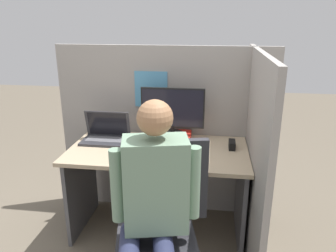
{
  "coord_description": "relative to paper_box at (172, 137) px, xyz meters",
  "views": [
    {
      "loc": [
        0.4,
        -1.95,
        1.7
      ],
      "look_at": [
        0.1,
        0.18,
        0.99
      ],
      "focal_mm": 35.0,
      "sensor_mm": 36.0,
      "label": 1
    }
  ],
  "objects": [
    {
      "name": "desk",
      "position": [
        -0.08,
        -0.21,
        -0.21
      ],
      "size": [
        1.37,
        0.72,
        0.74
      ],
      "color": "tan",
      "rests_on": "ground"
    },
    {
      "name": "monitor",
      "position": [
        0.0,
        0.0,
        0.23
      ],
      "size": [
        0.51,
        0.18,
        0.38
      ],
      "color": "black",
      "rests_on": "paper_box"
    },
    {
      "name": "cubicle_panel_right",
      "position": [
        0.63,
        -0.28,
        -0.02
      ],
      "size": [
        0.04,
        1.36,
        1.49
      ],
      "color": "gray",
      "rests_on": "ground"
    },
    {
      "name": "carrot_toy",
      "position": [
        0.22,
        -0.47,
        -0.0
      ],
      "size": [
        0.05,
        0.14,
        0.05
      ],
      "color": "orange",
      "rests_on": "desk"
    },
    {
      "name": "paper_box",
      "position": [
        0.0,
        0.0,
        0.0
      ],
      "size": [
        0.3,
        0.24,
        0.05
      ],
      "color": "red",
      "rests_on": "desk"
    },
    {
      "name": "stapler",
      "position": [
        0.48,
        -0.12,
        0.0
      ],
      "size": [
        0.05,
        0.12,
        0.06
      ],
      "color": "black",
      "rests_on": "desk"
    },
    {
      "name": "mouse",
      "position": [
        -0.28,
        -0.27,
        -0.01
      ],
      "size": [
        0.07,
        0.04,
        0.03
      ],
      "color": "gray",
      "rests_on": "desk"
    },
    {
      "name": "laptop",
      "position": [
        -0.54,
        -0.1,
        0.02
      ],
      "size": [
        0.37,
        0.23,
        0.24
      ],
      "color": "#2D2D33",
      "rests_on": "desk"
    },
    {
      "name": "office_chair",
      "position": [
        0.06,
        -0.89,
        -0.23
      ],
      "size": [
        0.55,
        0.6,
        1.02
      ],
      "color": "#2D2D33",
      "rests_on": "ground"
    },
    {
      "name": "cubicle_panel_back",
      "position": [
        -0.09,
        0.17,
        -0.02
      ],
      "size": [
        1.87,
        0.05,
        1.49
      ],
      "color": "gray",
      "rests_on": "ground"
    },
    {
      "name": "person",
      "position": [
        0.02,
        -1.05,
        -0.0
      ],
      "size": [
        0.47,
        0.51,
        1.32
      ],
      "color": "#282D4C",
      "rests_on": "ground"
    }
  ]
}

